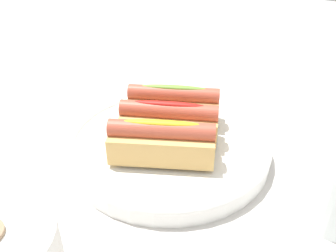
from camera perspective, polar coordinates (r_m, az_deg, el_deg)
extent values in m
plane|color=beige|center=(0.58, -0.58, -4.97)|extent=(2.40, 2.40, 0.00)
cylinder|color=white|center=(0.59, 0.00, -3.18)|extent=(0.32, 0.32, 0.03)
torus|color=white|center=(0.58, 0.00, -2.16)|extent=(0.32, 0.32, 0.01)
cube|color=tan|center=(0.61, 0.86, 2.74)|extent=(0.16, 0.10, 0.04)
cylinder|color=#B24C38|center=(0.60, 0.88, 5.05)|extent=(0.15, 0.08, 0.03)
ellipsoid|color=olive|center=(0.59, 0.89, 6.05)|extent=(0.11, 0.05, 0.01)
cube|color=tan|center=(0.57, 0.00, 0.00)|extent=(0.16, 0.10, 0.04)
cylinder|color=#B24C38|center=(0.55, 0.00, 2.44)|extent=(0.15, 0.08, 0.03)
ellipsoid|color=red|center=(0.55, 0.00, 3.50)|extent=(0.11, 0.05, 0.01)
cube|color=tan|center=(0.52, -1.01, -3.22)|extent=(0.16, 0.11, 0.04)
cylinder|color=#B24C38|center=(0.50, -1.04, -0.66)|extent=(0.15, 0.08, 0.03)
ellipsoid|color=gold|center=(0.50, -1.05, 0.46)|extent=(0.11, 0.06, 0.01)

